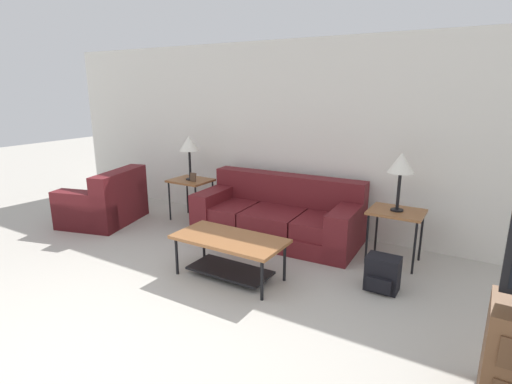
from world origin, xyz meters
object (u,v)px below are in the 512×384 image
object	(u,v)px
side_table_left	(191,184)
armchair	(105,203)
couch	(278,217)
table_lamp_right	(401,164)
table_lamp_left	(189,144)
coffee_table	(229,248)
backpack	(382,274)
side_table_right	(396,216)

from	to	relation	value
side_table_left	armchair	bearing A→B (deg)	-143.45
couch	table_lamp_right	size ratio (longest dim) A/B	3.35
table_lamp_left	table_lamp_right	distance (m)	3.01
side_table_left	table_lamp_right	bearing A→B (deg)	0.00
coffee_table	table_lamp_left	distance (m)	2.23
coffee_table	backpack	bearing A→B (deg)	21.01
coffee_table	side_table_right	bearing A→B (deg)	42.85
backpack	table_lamp_right	bearing A→B (deg)	94.77
couch	side_table_left	size ratio (longest dim) A/B	3.53
armchair	side_table_left	xyz separation A→B (m)	(1.03, 0.76, 0.27)
side_table_left	table_lamp_left	distance (m)	0.60
table_lamp_right	side_table_right	bearing A→B (deg)	-116.57
armchair	table_lamp_right	bearing A→B (deg)	10.70
coffee_table	table_lamp_right	world-z (taller)	table_lamp_right
table_lamp_left	coffee_table	bearing A→B (deg)	-38.84
side_table_right	table_lamp_left	bearing A→B (deg)	180.00
coffee_table	side_table_right	distance (m)	1.92
table_lamp_right	backpack	distance (m)	1.23
table_lamp_left	table_lamp_right	bearing A→B (deg)	0.00
side_table_right	side_table_left	bearing A→B (deg)	180.00
couch	armchair	bearing A→B (deg)	-163.40
side_table_left	couch	bearing A→B (deg)	-0.31
side_table_left	side_table_right	xyz separation A→B (m)	(3.01, 0.00, 0.00)
couch	side_table_right	world-z (taller)	couch
table_lamp_right	couch	bearing A→B (deg)	-179.69
backpack	side_table_right	bearing A→B (deg)	94.77
armchair	backpack	distance (m)	4.11
side_table_right	table_lamp_right	world-z (taller)	table_lamp_right
side_table_left	table_lamp_left	bearing A→B (deg)	116.57
table_lamp_left	table_lamp_right	size ratio (longest dim) A/B	1.00
side_table_left	backpack	bearing A→B (deg)	-13.48
side_table_left	table_lamp_right	world-z (taller)	table_lamp_right
coffee_table	side_table_left	distance (m)	2.08
couch	armchair	distance (m)	2.64
side_table_left	table_lamp_right	size ratio (longest dim) A/B	0.95
side_table_right	table_lamp_right	distance (m)	0.60
armchair	backpack	xyz separation A→B (m)	(4.11, 0.03, -0.12)
side_table_left	table_lamp_left	size ratio (longest dim) A/B	0.95
table_lamp_left	backpack	distance (m)	3.31
coffee_table	table_lamp_right	bearing A→B (deg)	42.85
backpack	armchair	bearing A→B (deg)	-179.63
coffee_table	side_table_left	bearing A→B (deg)	141.16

